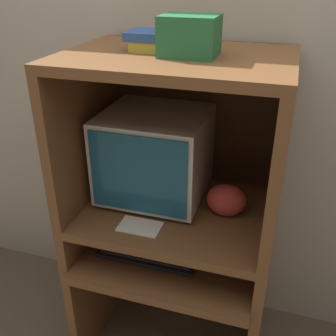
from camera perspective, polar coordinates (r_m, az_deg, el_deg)
name	(u,v)px	position (r m, az deg, el deg)	size (l,w,h in m)	color
wall_back	(200,69)	(1.81, 4.68, 14.08)	(6.00, 0.06, 2.60)	#B2A893
desk_base	(173,286)	(1.91, 0.72, -16.81)	(0.82, 0.65, 0.60)	brown
desk_monitor_shelf	(176,216)	(1.70, 1.14, -7.03)	(0.82, 0.62, 0.19)	brown
hutch_upper	(179,112)	(1.52, 1.64, 8.07)	(0.82, 0.62, 0.64)	brown
crt_monitor	(155,154)	(1.68, -1.91, 2.00)	(0.43, 0.41, 0.38)	beige
keyboard	(149,253)	(1.72, -2.81, -12.28)	(0.43, 0.15, 0.03)	black
mouse	(214,268)	(1.66, 6.62, -14.27)	(0.06, 0.04, 0.03)	black
snack_bag	(226,200)	(1.62, 8.46, -4.64)	(0.16, 0.12, 0.13)	#BC382D
book_stack	(158,41)	(1.46, -1.50, 17.99)	(0.21, 0.15, 0.07)	gold
paper_card	(140,226)	(1.56, -4.12, -8.45)	(0.17, 0.11, 0.00)	beige
storage_box	(190,36)	(1.38, 3.19, 18.62)	(0.19, 0.16, 0.13)	#236638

